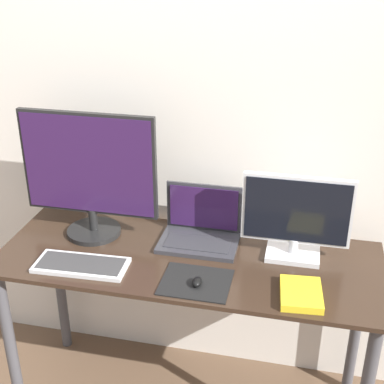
{
  "coord_description": "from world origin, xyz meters",
  "views": [
    {
      "loc": [
        0.41,
        -1.46,
        1.9
      ],
      "look_at": [
        0.01,
        0.32,
        1.03
      ],
      "focal_mm": 50.0,
      "sensor_mm": 36.0,
      "label": 1
    }
  ],
  "objects_px": {
    "laptop": "(201,228)",
    "keyboard": "(81,265)",
    "monitor_right": "(296,217)",
    "book": "(301,294)",
    "monitor_left": "(89,174)",
    "mouse": "(197,282)"
  },
  "relations": [
    {
      "from": "monitor_left",
      "to": "laptop",
      "type": "distance_m",
      "value": 0.51
    },
    {
      "from": "laptop",
      "to": "book",
      "type": "distance_m",
      "value": 0.52
    },
    {
      "from": "keyboard",
      "to": "mouse",
      "type": "xyz_separation_m",
      "value": [
        0.46,
        -0.03,
        0.01
      ]
    },
    {
      "from": "monitor_left",
      "to": "laptop",
      "type": "height_order",
      "value": "monitor_left"
    },
    {
      "from": "keyboard",
      "to": "book",
      "type": "relative_size",
      "value": 1.81
    },
    {
      "from": "laptop",
      "to": "mouse",
      "type": "relative_size",
      "value": 5.59
    },
    {
      "from": "keyboard",
      "to": "book",
      "type": "height_order",
      "value": "book"
    },
    {
      "from": "monitor_left",
      "to": "book",
      "type": "relative_size",
      "value": 2.84
    },
    {
      "from": "laptop",
      "to": "book",
      "type": "height_order",
      "value": "laptop"
    },
    {
      "from": "monitor_right",
      "to": "keyboard",
      "type": "height_order",
      "value": "monitor_right"
    },
    {
      "from": "monitor_left",
      "to": "monitor_right",
      "type": "relative_size",
      "value": 1.36
    },
    {
      "from": "monitor_left",
      "to": "monitor_right",
      "type": "bearing_deg",
      "value": 0.0
    },
    {
      "from": "monitor_right",
      "to": "mouse",
      "type": "relative_size",
      "value": 7.29
    },
    {
      "from": "monitor_left",
      "to": "keyboard",
      "type": "xyz_separation_m",
      "value": [
        0.05,
        -0.26,
        -0.27
      ]
    },
    {
      "from": "monitor_right",
      "to": "book",
      "type": "height_order",
      "value": "monitor_right"
    },
    {
      "from": "monitor_left",
      "to": "laptop",
      "type": "xyz_separation_m",
      "value": [
        0.45,
        0.04,
        -0.22
      ]
    },
    {
      "from": "monitor_left",
      "to": "mouse",
      "type": "xyz_separation_m",
      "value": [
        0.51,
        -0.28,
        -0.26
      ]
    },
    {
      "from": "monitor_right",
      "to": "laptop",
      "type": "xyz_separation_m",
      "value": [
        -0.38,
        0.04,
        -0.12
      ]
    },
    {
      "from": "monitor_right",
      "to": "book",
      "type": "relative_size",
      "value": 2.09
    },
    {
      "from": "laptop",
      "to": "book",
      "type": "relative_size",
      "value": 1.6
    },
    {
      "from": "monitor_left",
      "to": "mouse",
      "type": "bearing_deg",
      "value": -29.1
    },
    {
      "from": "laptop",
      "to": "keyboard",
      "type": "distance_m",
      "value": 0.5
    }
  ]
}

